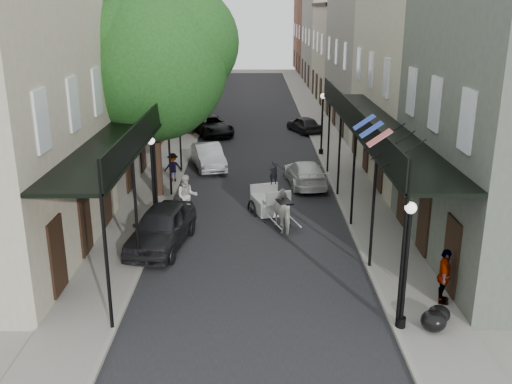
{
  "coord_description": "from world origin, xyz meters",
  "views": [
    {
      "loc": [
        -0.0,
        -16.07,
        8.66
      ],
      "look_at": [
        0.06,
        5.77,
        1.6
      ],
      "focal_mm": 40.0,
      "sensor_mm": 36.0,
      "label": 1
    }
  ],
  "objects_px": {
    "pedestrian_sidewalk_left": "(173,167)",
    "lamppost_left": "(153,180)",
    "car_right_far": "(304,124)",
    "carriage": "(267,189)",
    "car_right_near": "(305,173)",
    "lamppost_right_far": "(322,123)",
    "tree_near": "(161,59)",
    "car_left_near": "(162,227)",
    "car_left_mid": "(208,157)",
    "lamppost_right_near": "(406,264)",
    "pedestrian_walking": "(187,196)",
    "horse": "(285,211)",
    "pedestrian_sidewalk_right": "(444,276)",
    "car_left_far": "(211,126)",
    "tree_far": "(193,51)"
  },
  "relations": [
    {
      "from": "lamppost_left",
      "to": "pedestrian_sidewalk_right",
      "type": "relative_size",
      "value": 2.13
    },
    {
      "from": "tree_near",
      "to": "pedestrian_walking",
      "type": "xyz_separation_m",
      "value": [
        1.28,
        -2.98,
        -5.54
      ]
    },
    {
      "from": "lamppost_right_far",
      "to": "car_left_mid",
      "type": "bearing_deg",
      "value": -156.93
    },
    {
      "from": "tree_far",
      "to": "horse",
      "type": "height_order",
      "value": "tree_far"
    },
    {
      "from": "lamppost_left",
      "to": "tree_near",
      "type": "bearing_deg",
      "value": 91.34
    },
    {
      "from": "car_left_mid",
      "to": "car_right_far",
      "type": "relative_size",
      "value": 1.16
    },
    {
      "from": "car_left_near",
      "to": "car_left_mid",
      "type": "distance_m",
      "value": 11.18
    },
    {
      "from": "pedestrian_sidewalk_left",
      "to": "car_left_mid",
      "type": "relative_size",
      "value": 0.36
    },
    {
      "from": "pedestrian_sidewalk_right",
      "to": "car_left_mid",
      "type": "distance_m",
      "value": 17.8
    },
    {
      "from": "lamppost_right_near",
      "to": "carriage",
      "type": "distance_m",
      "value": 10.7
    },
    {
      "from": "tree_near",
      "to": "tree_far",
      "type": "relative_size",
      "value": 1.12
    },
    {
      "from": "horse",
      "to": "lamppost_right_near",
      "type": "bearing_deg",
      "value": 93.01
    },
    {
      "from": "horse",
      "to": "pedestrian_walking",
      "type": "xyz_separation_m",
      "value": [
        -4.17,
        1.41,
        0.19
      ]
    },
    {
      "from": "pedestrian_sidewalk_left",
      "to": "car_left_mid",
      "type": "height_order",
      "value": "pedestrian_sidewalk_left"
    },
    {
      "from": "tree_far",
      "to": "lamppost_right_far",
      "type": "distance_m",
      "value": 11.05
    },
    {
      "from": "lamppost_left",
      "to": "horse",
      "type": "bearing_deg",
      "value": -2.29
    },
    {
      "from": "tree_near",
      "to": "horse",
      "type": "xyz_separation_m",
      "value": [
        5.45,
        -4.39,
        -5.73
      ]
    },
    {
      "from": "tree_near",
      "to": "car_left_near",
      "type": "xyz_separation_m",
      "value": [
        0.68,
        -6.18,
        -5.71
      ]
    },
    {
      "from": "tree_near",
      "to": "pedestrian_sidewalk_right",
      "type": "xyz_separation_m",
      "value": [
        9.89,
        -10.78,
        -5.5
      ]
    },
    {
      "from": "pedestrian_sidewalk_left",
      "to": "car_left_near",
      "type": "distance_m",
      "value": 8.24
    },
    {
      "from": "lamppost_left",
      "to": "car_left_near",
      "type": "height_order",
      "value": "lamppost_left"
    },
    {
      "from": "car_left_near",
      "to": "car_right_far",
      "type": "bearing_deg",
      "value": 80.11
    },
    {
      "from": "pedestrian_sidewalk_left",
      "to": "lamppost_left",
      "type": "bearing_deg",
      "value": 72.69
    },
    {
      "from": "car_left_mid",
      "to": "car_left_far",
      "type": "bearing_deg",
      "value": 78.88
    },
    {
      "from": "carriage",
      "to": "pedestrian_sidewalk_left",
      "type": "distance_m",
      "value": 6.33
    },
    {
      "from": "carriage",
      "to": "pedestrian_walking",
      "type": "xyz_separation_m",
      "value": [
        -3.47,
        -0.85,
        -0.03
      ]
    },
    {
      "from": "lamppost_right_far",
      "to": "horse",
      "type": "bearing_deg",
      "value": -103.13
    },
    {
      "from": "carriage",
      "to": "car_right_near",
      "type": "height_order",
      "value": "carriage"
    },
    {
      "from": "pedestrian_sidewalk_left",
      "to": "car_right_far",
      "type": "bearing_deg",
      "value": -139.74
    },
    {
      "from": "tree_near",
      "to": "carriage",
      "type": "height_order",
      "value": "tree_near"
    },
    {
      "from": "lamppost_right_far",
      "to": "car_left_near",
      "type": "bearing_deg",
      "value": -118.55
    },
    {
      "from": "tree_far",
      "to": "lamppost_left",
      "type": "bearing_deg",
      "value": -89.54
    },
    {
      "from": "tree_far",
      "to": "car_left_far",
      "type": "xyz_separation_m",
      "value": [
        1.16,
        -0.07,
        -5.17
      ]
    },
    {
      "from": "pedestrian_sidewalk_right",
      "to": "car_left_far",
      "type": "bearing_deg",
      "value": 37.4
    },
    {
      "from": "lamppost_right_far",
      "to": "car_right_far",
      "type": "xyz_separation_m",
      "value": [
        -0.5,
        6.94,
        -1.45
      ]
    },
    {
      "from": "tree_near",
      "to": "pedestrian_sidewalk_left",
      "type": "distance_m",
      "value": 5.98
    },
    {
      "from": "horse",
      "to": "pedestrian_walking",
      "type": "bearing_deg",
      "value": -35.75
    },
    {
      "from": "lamppost_right_near",
      "to": "tree_near",
      "type": "bearing_deg",
      "value": 124.27
    },
    {
      "from": "carriage",
      "to": "car_right_near",
      "type": "xyz_separation_m",
      "value": [
        2.04,
        3.84,
        -0.36
      ]
    },
    {
      "from": "lamppost_right_near",
      "to": "pedestrian_walking",
      "type": "relative_size",
      "value": 1.95
    },
    {
      "from": "car_left_near",
      "to": "car_right_near",
      "type": "xyz_separation_m",
      "value": [
        6.12,
        7.89,
        -0.15
      ]
    },
    {
      "from": "car_left_near",
      "to": "car_right_near",
      "type": "distance_m",
      "value": 9.98
    },
    {
      "from": "tree_near",
      "to": "pedestrian_walking",
      "type": "distance_m",
      "value": 6.42
    },
    {
      "from": "lamppost_right_near",
      "to": "car_right_near",
      "type": "relative_size",
      "value": 0.86
    },
    {
      "from": "car_left_mid",
      "to": "car_right_far",
      "type": "xyz_separation_m",
      "value": [
        6.2,
        9.79,
        -0.08
      ]
    },
    {
      "from": "lamppost_right_near",
      "to": "pedestrian_sidewalk_left",
      "type": "bearing_deg",
      "value": 120.28
    },
    {
      "from": "lamppost_right_near",
      "to": "pedestrian_sidewalk_left",
      "type": "height_order",
      "value": "lamppost_right_near"
    },
    {
      "from": "lamppost_right_far",
      "to": "car_right_far",
      "type": "relative_size",
      "value": 1.05
    },
    {
      "from": "pedestrian_sidewalk_left",
      "to": "car_left_far",
      "type": "xyz_separation_m",
      "value": [
        1.12,
        11.9,
        -0.19
      ]
    },
    {
      "from": "lamppost_left",
      "to": "pedestrian_sidewalk_left",
      "type": "distance_m",
      "value": 6.33
    }
  ]
}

